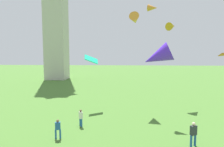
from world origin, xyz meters
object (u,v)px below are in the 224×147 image
Objects in this scene: person_3 at (81,117)px; kite_flying_3 at (172,26)px; kite_flying_1 at (153,8)px; person_0 at (58,128)px; person_2 at (193,133)px; kite_flying_2 at (91,59)px; kite_flying_4 at (135,20)px; kite_flying_5 at (157,57)px.

person_3 is 0.81× the size of kite_flying_3.
kite_flying_1 reaches higher than person_3.
person_2 reaches higher than person_0.
kite_flying_2 is at bearing 67.56° from person_0.
kite_flying_4 is (6.48, 10.18, 10.09)m from person_0.
kite_flying_4 is at bearing 165.20° from kite_flying_2.
kite_flying_1 reaches higher than person_0.
person_2 is (10.30, -0.66, 0.14)m from person_0.
person_2 is 1.04× the size of kite_flying_2.
person_2 is 6.16m from kite_flying_5.
kite_flying_3 is at bearing 175.91° from kite_flying_2.
kite_flying_4 is at bearing 69.62° from kite_flying_3.
kite_flying_1 is 9.62m from kite_flying_5.
kite_flying_2 is (-9.20, 10.18, 5.06)m from person_2.
person_3 is 0.63× the size of kite_flying_5.
person_3 is 8.51m from kite_flying_2.
kite_flying_1 is 0.52× the size of kite_flying_5.
kite_flying_5 is (6.34, -3.47, 5.64)m from person_3.
kite_flying_4 is at bearing 58.11° from kite_flying_1.
person_0 is at bearing 121.02° from person_3.
kite_flying_2 reaches higher than person_0.
kite_flying_3 is (1.32, 13.53, 9.46)m from person_2.
person_2 is 14.62m from kite_flying_2.
kite_flying_3 is at bearing -80.85° from person_3.
person_2 is at bearing -19.50° from person_0.
kite_flying_2 is (-7.17, 2.15, -5.63)m from kite_flying_1.
kite_flying_2 is 0.88× the size of kite_flying_3.
kite_flying_1 reaches higher than kite_flying_4.
person_0 is 10.91m from kite_flying_2.
kite_flying_2 is at bearing -33.97° from person_3.
kite_flying_1 is at bearing 25.88° from person_0.
kite_flying_4 reaches higher than person_2.
kite_flying_1 is at bearing 141.55° from kite_flying_2.
kite_flying_3 is at bearing -142.74° from kite_flying_4.
kite_flying_3 reaches higher than person_3.
kite_flying_2 reaches higher than person_2.
person_0 is 0.79× the size of kite_flying_3.
person_2 is at bearing 119.03° from kite_flying_4.
kite_flying_1 reaches higher than kite_flying_5.
person_2 is 16.56m from kite_flying_3.
kite_flying_3 is at bearing -125.81° from person_2.
person_3 is 0.92× the size of kite_flying_2.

